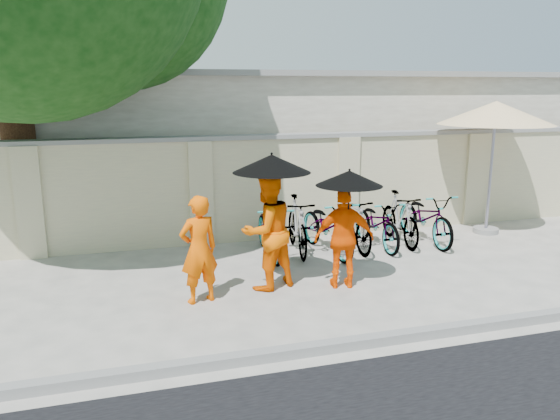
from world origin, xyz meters
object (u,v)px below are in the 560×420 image
object	(u,v)px
monk_center	(267,231)
patio_umbrella	(496,114)
monk_right	(344,238)
monk_left	(199,250)

from	to	relation	value
monk_center	patio_umbrella	world-z (taller)	patio_umbrella
monk_center	monk_right	size ratio (longest dim) A/B	1.16
monk_left	monk_center	xyz separation A→B (m)	(1.06, 0.27, 0.12)
monk_left	monk_right	size ratio (longest dim) A/B	1.01
monk_center	monk_right	bearing A→B (deg)	143.65
monk_right	monk_center	bearing A→B (deg)	-1.73
patio_umbrella	monk_right	bearing A→B (deg)	-152.93
monk_left	monk_right	world-z (taller)	monk_left
monk_right	patio_umbrella	bearing A→B (deg)	-139.95
monk_right	patio_umbrella	distance (m)	4.90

